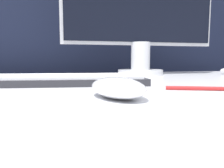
% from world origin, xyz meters
% --- Properties ---
extents(partition_panel, '(5.00, 0.03, 1.43)m').
position_xyz_m(partition_panel, '(0.00, 0.66, 0.71)').
color(partition_panel, black).
rests_on(partition_panel, ground_plane).
extents(computer_mouse_near, '(0.10, 0.14, 0.03)m').
position_xyz_m(computer_mouse_near, '(-0.03, -0.10, 0.76)').
color(computer_mouse_near, white).
rests_on(computer_mouse_near, desk).
extents(keyboard, '(0.46, 0.18, 0.02)m').
position_xyz_m(keyboard, '(-0.14, 0.11, 0.76)').
color(keyboard, '#28282D').
rests_on(keyboard, desk).
extents(monitor, '(0.61, 0.18, 0.45)m').
position_xyz_m(monitor, '(0.19, 0.38, 0.99)').
color(monitor, silver).
rests_on(monitor, desk).
extents(pen, '(0.14, 0.06, 0.01)m').
position_xyz_m(pen, '(0.15, -0.06, 0.75)').
color(pen, red).
rests_on(pen, desk).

